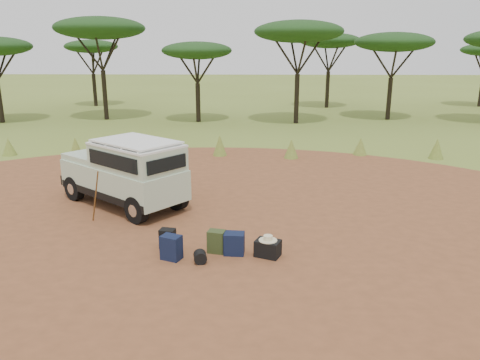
{
  "coord_description": "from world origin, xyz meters",
  "views": [
    {
      "loc": [
        1.44,
        -10.63,
        4.46
      ],
      "look_at": [
        1.08,
        1.5,
        1.0
      ],
      "focal_mm": 35.0,
      "sensor_mm": 36.0,
      "label": 1
    }
  ],
  "objects_px": {
    "backpack_navy": "(171,248)",
    "duffel_navy": "(234,244)",
    "walking_staff": "(95,197)",
    "backpack_black": "(168,239)",
    "backpack_olive": "(217,242)",
    "safari_vehicle": "(126,174)",
    "hard_case": "(268,248)"
  },
  "relations": [
    {
      "from": "backpack_navy",
      "to": "duffel_navy",
      "type": "height_order",
      "value": "backpack_navy"
    },
    {
      "from": "hard_case",
      "to": "safari_vehicle",
      "type": "bearing_deg",
      "value": 162.8
    },
    {
      "from": "duffel_navy",
      "to": "backpack_olive",
      "type": "bearing_deg",
      "value": 172.03
    },
    {
      "from": "backpack_navy",
      "to": "backpack_olive",
      "type": "xyz_separation_m",
      "value": [
        0.95,
        0.38,
        -0.01
      ]
    },
    {
      "from": "walking_staff",
      "to": "duffel_navy",
      "type": "height_order",
      "value": "walking_staff"
    },
    {
      "from": "backpack_navy",
      "to": "duffel_navy",
      "type": "bearing_deg",
      "value": 35.62
    },
    {
      "from": "safari_vehicle",
      "to": "duffel_navy",
      "type": "relative_size",
      "value": 8.35
    },
    {
      "from": "duffel_navy",
      "to": "hard_case",
      "type": "relative_size",
      "value": 0.95
    },
    {
      "from": "duffel_navy",
      "to": "backpack_black",
      "type": "bearing_deg",
      "value": 173.21
    },
    {
      "from": "backpack_navy",
      "to": "walking_staff",
      "type": "bearing_deg",
      "value": 160.53
    },
    {
      "from": "backpack_black",
      "to": "hard_case",
      "type": "bearing_deg",
      "value": 1.53
    },
    {
      "from": "backpack_black",
      "to": "hard_case",
      "type": "relative_size",
      "value": 0.88
    },
    {
      "from": "hard_case",
      "to": "walking_staff",
      "type": "bearing_deg",
      "value": 179.16
    },
    {
      "from": "backpack_navy",
      "to": "hard_case",
      "type": "height_order",
      "value": "backpack_navy"
    },
    {
      "from": "walking_staff",
      "to": "backpack_navy",
      "type": "height_order",
      "value": "walking_staff"
    },
    {
      "from": "safari_vehicle",
      "to": "backpack_olive",
      "type": "distance_m",
      "value": 4.31
    },
    {
      "from": "backpack_olive",
      "to": "hard_case",
      "type": "xyz_separation_m",
      "value": [
        1.15,
        -0.18,
        -0.07
      ]
    },
    {
      "from": "backpack_black",
      "to": "backpack_olive",
      "type": "height_order",
      "value": "backpack_olive"
    },
    {
      "from": "backpack_black",
      "to": "backpack_olive",
      "type": "bearing_deg",
      "value": 0.96
    },
    {
      "from": "safari_vehicle",
      "to": "walking_staff",
      "type": "xyz_separation_m",
      "value": [
        -0.43,
        -1.41,
        -0.24
      ]
    },
    {
      "from": "safari_vehicle",
      "to": "walking_staff",
      "type": "bearing_deg",
      "value": -68.25
    },
    {
      "from": "safari_vehicle",
      "to": "backpack_navy",
      "type": "bearing_deg",
      "value": -23.18
    },
    {
      "from": "safari_vehicle",
      "to": "backpack_black",
      "type": "height_order",
      "value": "safari_vehicle"
    },
    {
      "from": "safari_vehicle",
      "to": "duffel_navy",
      "type": "xyz_separation_m",
      "value": [
        3.25,
        -3.24,
        -0.72
      ]
    },
    {
      "from": "safari_vehicle",
      "to": "duffel_navy",
      "type": "distance_m",
      "value": 4.64
    },
    {
      "from": "walking_staff",
      "to": "duffel_navy",
      "type": "bearing_deg",
      "value": -76.47
    },
    {
      "from": "walking_staff",
      "to": "backpack_black",
      "type": "relative_size",
      "value": 3.25
    },
    {
      "from": "backpack_black",
      "to": "backpack_olive",
      "type": "relative_size",
      "value": 0.89
    },
    {
      "from": "backpack_olive",
      "to": "walking_staff",
      "type": "bearing_deg",
      "value": 164.87
    },
    {
      "from": "backpack_black",
      "to": "hard_case",
      "type": "height_order",
      "value": "backpack_black"
    },
    {
      "from": "duffel_navy",
      "to": "hard_case",
      "type": "distance_m",
      "value": 0.75
    },
    {
      "from": "backpack_black",
      "to": "walking_staff",
      "type": "bearing_deg",
      "value": 154.92
    }
  ]
}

